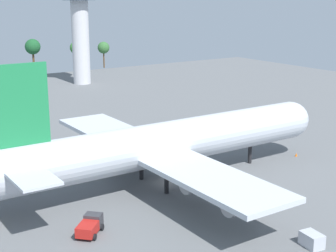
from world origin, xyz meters
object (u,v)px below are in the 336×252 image
(baggage_tug, at_px, (90,226))
(cargo_container_fore, at_px, (312,240))
(cargo_airplane, at_px, (168,143))
(control_tower, at_px, (80,24))
(safety_cone_nose, at_px, (296,155))

(baggage_tug, bearing_deg, cargo_container_fore, -40.88)
(cargo_airplane, height_order, cargo_container_fore, cargo_airplane)
(control_tower, bearing_deg, cargo_container_fore, -102.09)
(cargo_airplane, relative_size, baggage_tug, 12.82)
(cargo_container_fore, bearing_deg, baggage_tug, 139.12)
(cargo_airplane, height_order, control_tower, control_tower)
(baggage_tug, xyz_separation_m, cargo_container_fore, (20.66, -17.88, -0.25))
(cargo_airplane, relative_size, cargo_container_fore, 20.98)
(cargo_airplane, distance_m, safety_cone_nose, 28.41)
(safety_cone_nose, distance_m, control_tower, 98.55)
(cargo_container_fore, bearing_deg, cargo_airplane, 94.84)
(cargo_container_fore, relative_size, safety_cone_nose, 4.51)
(cargo_container_fore, bearing_deg, control_tower, 77.91)
(cargo_container_fore, xyz_separation_m, safety_cone_nose, (25.32, 25.70, -0.54))
(cargo_airplane, bearing_deg, safety_cone_nose, -3.94)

